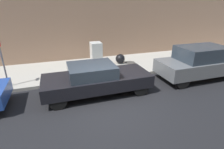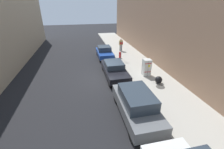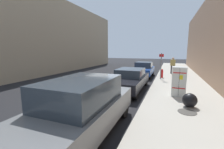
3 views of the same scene
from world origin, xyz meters
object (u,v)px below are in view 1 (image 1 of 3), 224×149
at_px(discarded_refrigerator, 96,55).
at_px(parked_sedan_dark, 96,79).
at_px(parked_suv_gray, 200,62).
at_px(trash_bag, 120,59).
at_px(street_sign_post, 3,61).

xyz_separation_m(discarded_refrigerator, parked_sedan_dark, (2.89, -0.72, -0.21)).
bearing_deg(parked_suv_gray, parked_sedan_dark, -90.00).
distance_m(parked_sedan_dark, parked_suv_gray, 5.73).
bearing_deg(parked_sedan_dark, trash_bag, 143.81).
relative_size(trash_bag, parked_suv_gray, 0.13).
xyz_separation_m(discarded_refrigerator, trash_bag, (-0.39, 1.68, -0.48)).
xyz_separation_m(discarded_refrigerator, street_sign_post, (1.18, -4.59, 0.47)).
distance_m(street_sign_post, parked_sedan_dark, 4.29).
bearing_deg(street_sign_post, parked_sedan_dark, 66.09).
xyz_separation_m(street_sign_post, parked_suv_gray, (1.72, 9.60, -0.50)).
xyz_separation_m(street_sign_post, trash_bag, (-1.56, 6.27, -0.95)).
xyz_separation_m(trash_bag, parked_sedan_dark, (3.28, -2.40, 0.26)).
bearing_deg(street_sign_post, discarded_refrigerator, 104.40).
bearing_deg(trash_bag, parked_sedan_dark, -36.19).
bearing_deg(parked_suv_gray, street_sign_post, -100.14).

